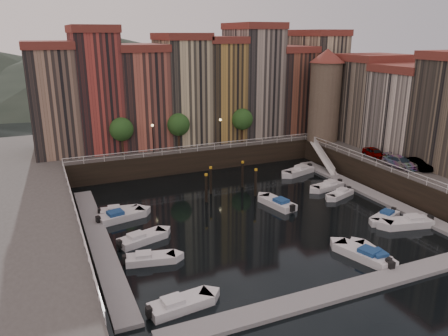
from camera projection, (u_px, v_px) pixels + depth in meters
name	position (u px, v px, depth m)	size (l,w,h in m)	color
ground	(248.00, 212.00, 48.34)	(200.00, 200.00, 0.00)	black
quay_far	(177.00, 146.00, 70.69)	(80.00, 20.00, 3.00)	black
quay_right	(447.00, 173.00, 56.77)	(20.00, 36.00, 3.00)	black
dock_left	(99.00, 241.00, 41.27)	(2.00, 28.00, 0.35)	gray
dock_right	(369.00, 193.00, 53.56)	(2.00, 28.00, 0.35)	gray
dock_near	(346.00, 290.00, 33.39)	(30.00, 2.00, 0.35)	gray
mountains	(104.00, 68.00, 143.07)	(145.00, 100.00, 18.00)	#2D382D
far_terrace	(200.00, 88.00, 66.95)	(48.70, 10.30, 17.50)	#94735E
right_terrace	(412.00, 106.00, 58.90)	(9.30, 24.30, 14.00)	gray
corner_tower	(325.00, 94.00, 65.62)	(5.20, 5.20, 13.80)	#6B5B4C
promenade_trees	(183.00, 124.00, 61.84)	(21.20, 3.20, 5.20)	black
street_lamps	(188.00, 130.00, 61.29)	(10.36, 0.36, 4.18)	black
railings	(230.00, 167.00, 51.50)	(36.08, 34.04, 0.52)	white
gangway	(323.00, 156.00, 63.03)	(2.78, 8.32, 3.73)	white
mooring_pilings	(229.00, 182.00, 53.11)	(6.53, 3.85, 3.78)	black
boat_left_0	(179.00, 304.00, 31.23)	(5.01, 2.31, 1.13)	silver
boat_left_1	(149.00, 259.00, 37.64)	(4.58, 2.45, 1.03)	silver
boat_left_2	(141.00, 239.00, 41.25)	(4.97, 3.01, 1.11)	silver
boat_left_3	(121.00, 216.00, 46.22)	(5.31, 2.84, 1.19)	silver
boat_left_4	(118.00, 211.00, 47.81)	(4.36, 2.04, 0.98)	silver
boat_right_0	(409.00, 223.00, 44.65)	(5.38, 2.93, 1.20)	silver
boat_right_1	(385.00, 217.00, 46.27)	(4.31, 2.87, 0.97)	silver
boat_right_2	(340.00, 194.00, 52.87)	(4.22, 2.73, 0.95)	silver
boat_right_3	(328.00, 186.00, 55.42)	(4.76, 2.40, 1.07)	silver
boat_right_4	(299.00, 171.00, 61.41)	(5.30, 3.24, 1.19)	silver
boat_near_2	(363.00, 254.00, 38.31)	(3.21, 5.28, 1.19)	silver
boat_near_3	(374.00, 255.00, 38.11)	(2.01, 4.85, 1.10)	silver
car_a	(374.00, 153.00, 57.91)	(1.57, 3.91, 1.33)	gray
car_b	(420.00, 164.00, 53.15)	(1.38, 3.97, 1.31)	gray
car_c	(400.00, 163.00, 53.75)	(1.91, 4.70, 1.36)	gray
boat_extra_265	(278.00, 203.00, 49.76)	(2.76, 5.19, 1.16)	silver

